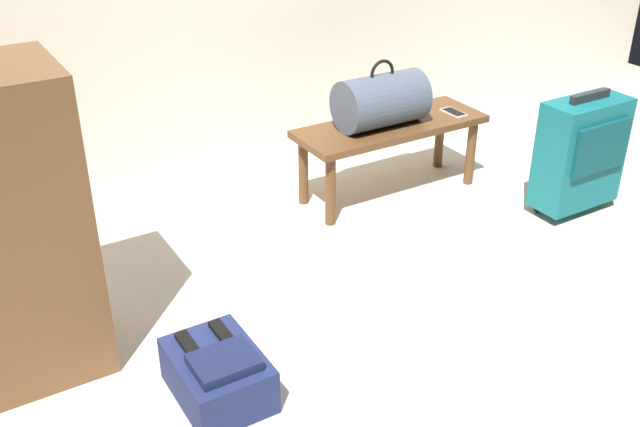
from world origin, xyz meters
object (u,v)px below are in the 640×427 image
Objects in this scene: cell_phone at (454,112)px; suitcase_upright_teal at (581,152)px; duffel_bag_slate at (381,100)px; bench at (391,134)px; backpack_navy at (218,374)px.

cell_phone is 0.23× the size of suitcase_upright_teal.
suitcase_upright_teal is (0.74, -0.64, -0.20)m from duffel_bag_slate.
cell_phone is at bearing -8.71° from bench.
cell_phone is (0.43, -0.06, -0.13)m from duffel_bag_slate.
suitcase_upright_teal is 1.64× the size of backpack_navy.
bench is at bearing 34.49° from backpack_navy.
bench is 1.60× the size of suitcase_upright_teal.
duffel_bag_slate is (-0.07, 0.00, 0.19)m from bench.
backpack_navy is at bearing -171.13° from suitcase_upright_teal.
backpack_navy is (-1.41, -0.97, -0.24)m from bench.
duffel_bag_slate is 1.00m from suitcase_upright_teal.
cell_phone is at bearing 118.14° from suitcase_upright_teal.
bench is at bearing 136.42° from suitcase_upright_teal.
bench is 6.94× the size of cell_phone.
backpack_navy is (-2.08, -0.32, -0.23)m from suitcase_upright_teal.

